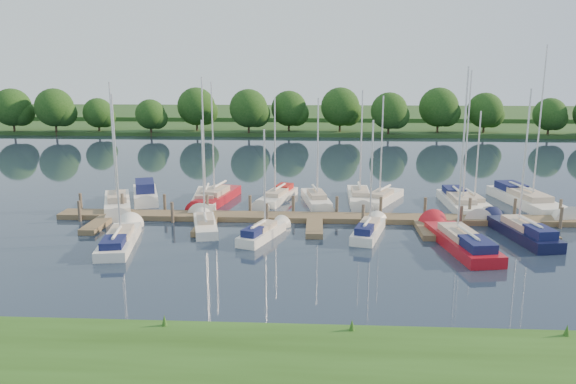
# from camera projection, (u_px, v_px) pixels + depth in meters

# --- Properties ---
(ground) EXTENTS (260.00, 260.00, 0.00)m
(ground) POSITION_uv_depth(u_px,v_px,m) (314.00, 254.00, 35.57)
(ground) COLOR #1B2236
(ground) RESTS_ON ground
(dock) EXTENTS (40.00, 6.00, 0.40)m
(dock) POSITION_uv_depth(u_px,v_px,m) (315.00, 220.00, 42.65)
(dock) COLOR brown
(dock) RESTS_ON ground
(mooring_pilings) EXTENTS (38.24, 2.84, 2.00)m
(mooring_pilings) POSITION_uv_depth(u_px,v_px,m) (315.00, 211.00, 43.66)
(mooring_pilings) COLOR #473D33
(mooring_pilings) RESTS_ON ground
(far_shore) EXTENTS (180.00, 30.00, 0.60)m
(far_shore) POSITION_uv_depth(u_px,v_px,m) (318.00, 126.00, 108.58)
(far_shore) COLOR #204319
(far_shore) RESTS_ON ground
(distant_hill) EXTENTS (220.00, 40.00, 1.40)m
(distant_hill) POSITION_uv_depth(u_px,v_px,m) (318.00, 114.00, 132.86)
(distant_hill) COLOR #2D4F22
(distant_hill) RESTS_ON ground
(treeline) EXTENTS (143.82, 8.98, 8.28)m
(treeline) POSITION_uv_depth(u_px,v_px,m) (297.00, 112.00, 95.82)
(treeline) COLOR #38281C
(treeline) RESTS_ON ground
(sailboat_n_0) EXTENTS (4.31, 8.39, 10.91)m
(sailboat_n_0) POSITION_uv_depth(u_px,v_px,m) (118.00, 205.00, 46.82)
(sailboat_n_0) COLOR white
(sailboat_n_0) RESTS_ON ground
(motorboat) EXTENTS (3.82, 7.06, 2.00)m
(motorboat) POSITION_uv_depth(u_px,v_px,m) (145.00, 195.00, 50.23)
(motorboat) COLOR white
(motorboat) RESTS_ON ground
(sailboat_n_2) EXTENTS (2.88, 8.91, 11.16)m
(sailboat_n_2) POSITION_uv_depth(u_px,v_px,m) (206.00, 201.00, 48.43)
(sailboat_n_2) COLOR white
(sailboat_n_2) RESTS_ON ground
(sailboat_n_3) EXTENTS (3.29, 8.45, 10.83)m
(sailboat_n_3) POSITION_uv_depth(u_px,v_px,m) (216.00, 199.00, 48.89)
(sailboat_n_3) COLOR #A20E18
(sailboat_n_3) RESTS_ON ground
(sailboat_n_4) EXTENTS (3.37, 7.40, 9.40)m
(sailboat_n_4) POSITION_uv_depth(u_px,v_px,m) (277.00, 198.00, 49.35)
(sailboat_n_4) COLOR white
(sailboat_n_4) RESTS_ON ground
(sailboat_n_5) EXTENTS (2.79, 7.41, 9.48)m
(sailboat_n_5) POSITION_uv_depth(u_px,v_px,m) (317.00, 201.00, 48.23)
(sailboat_n_5) COLOR white
(sailboat_n_5) RESTS_ON ground
(sailboat_n_6) EXTENTS (1.92, 7.85, 10.07)m
(sailboat_n_6) POSITION_uv_depth(u_px,v_px,m) (359.00, 198.00, 49.31)
(sailboat_n_6) COLOR white
(sailboat_n_6) RESTS_ON ground
(sailboat_n_7) EXTENTS (4.54, 7.29, 9.60)m
(sailboat_n_7) POSITION_uv_depth(u_px,v_px,m) (381.00, 200.00, 48.80)
(sailboat_n_7) COLOR white
(sailboat_n_7) RESTS_ON ground
(sailboat_n_8) EXTENTS (2.36, 9.26, 11.73)m
(sailboat_n_8) POSITION_uv_depth(u_px,v_px,m) (461.00, 205.00, 46.89)
(sailboat_n_8) COLOR white
(sailboat_n_8) RESTS_ON ground
(sailboat_n_9) EXTENTS (1.96, 6.56, 8.41)m
(sailboat_n_9) POSITION_uv_depth(u_px,v_px,m) (473.00, 204.00, 47.44)
(sailboat_n_9) COLOR white
(sailboat_n_9) RESTS_ON ground
(sailboat_n_10) EXTENTS (4.23, 11.06, 13.81)m
(sailboat_n_10) POSITION_uv_depth(u_px,v_px,m) (529.00, 202.00, 47.57)
(sailboat_n_10) COLOR white
(sailboat_n_10) RESTS_ON ground
(sailboat_s_0) EXTENTS (3.02, 8.20, 10.24)m
(sailboat_s_0) POSITION_uv_depth(u_px,v_px,m) (120.00, 240.00, 37.38)
(sailboat_s_0) COLOR white
(sailboat_s_0) RESTS_ON ground
(sailboat_s_1) EXTENTS (2.79, 6.44, 8.27)m
(sailboat_s_1) POSITION_uv_depth(u_px,v_px,m) (205.00, 225.00, 40.94)
(sailboat_s_1) COLOR white
(sailboat_s_1) RESTS_ON ground
(sailboat_s_2) EXTENTS (3.10, 5.96, 7.85)m
(sailboat_s_2) POSITION_uv_depth(u_px,v_px,m) (263.00, 234.00, 38.73)
(sailboat_s_2) COLOR white
(sailboat_s_2) RESTS_ON ground
(sailboat_s_3) EXTENTS (2.92, 6.52, 8.41)m
(sailboat_s_3) POSITION_uv_depth(u_px,v_px,m) (369.00, 231.00, 39.41)
(sailboat_s_3) COLOR white
(sailboat_s_3) RESTS_ON ground
(sailboat_s_4) EXTENTS (3.48, 9.62, 12.05)m
(sailboat_s_4) POSITION_uv_depth(u_px,v_px,m) (460.00, 242.00, 36.87)
(sailboat_s_4) COLOR #A20E18
(sailboat_s_4) RESTS_ON ground
(sailboat_s_5) EXTENTS (3.12, 8.32, 10.65)m
(sailboat_s_5) POSITION_uv_depth(u_px,v_px,m) (522.00, 233.00, 38.83)
(sailboat_s_5) COLOR black
(sailboat_s_5) RESTS_ON ground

